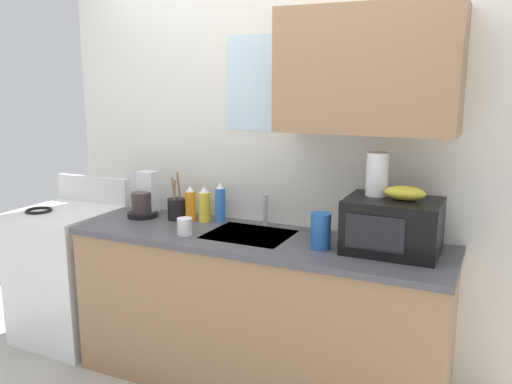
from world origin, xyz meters
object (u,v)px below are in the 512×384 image
coffee_maker (145,200)px  dish_soap_bottle_blue (220,203)px  dish_soap_bottle_orange (190,204)px  stove_range (69,273)px  banana_bunch (405,193)px  mug_white (185,226)px  cereal_canister (321,231)px  microwave (392,226)px  utensil_crock (177,208)px  dish_soap_bottle_yellow (204,205)px  paper_towel_roll (377,174)px

coffee_maker → dish_soap_bottle_blue: size_ratio=1.17×
dish_soap_bottle_orange → stove_range: bearing=-171.3°
banana_bunch → mug_white: banana_bunch is taller
stove_range → cereal_canister: (1.80, -0.05, 0.53)m
coffee_maker → stove_range: bearing=-169.8°
microwave → coffee_maker: (-1.56, 0.06, -0.03)m
coffee_maker → dish_soap_bottle_blue: bearing=10.0°
coffee_maker → mug_white: 0.52m
microwave → dish_soap_bottle_orange: bearing=175.7°
dish_soap_bottle_orange → utensil_crock: bearing=-166.3°
mug_white → microwave: bearing=9.7°
microwave → dish_soap_bottle_yellow: microwave is taller
stove_range → banana_bunch: bearing=1.2°
coffee_maker → dish_soap_bottle_orange: 0.32m
dish_soap_bottle_yellow → dish_soap_bottle_orange: (-0.09, -0.01, -0.00)m
dish_soap_bottle_blue → coffee_maker: bearing=-170.0°
coffee_maker → paper_towel_roll: bearing=-0.3°
microwave → dish_soap_bottle_blue: bearing=172.1°
utensil_crock → banana_bunch: bearing=-2.9°
stove_range → banana_bunch: (2.19, 0.05, 0.75)m
paper_towel_roll → dish_soap_bottle_blue: size_ratio=0.92×
banana_bunch → utensil_crock: (-1.38, 0.07, -0.23)m
banana_bunch → coffee_maker: bearing=177.9°
coffee_maker → dish_soap_bottle_yellow: 0.41m
stove_range → paper_towel_roll: paper_towel_roll is taller
microwave → dish_soap_bottle_yellow: 1.15m
paper_towel_roll → dish_soap_bottle_yellow: (-1.05, 0.06, -0.28)m
dish_soap_bottle_yellow → mug_white: 0.30m
dish_soap_bottle_yellow → dish_soap_bottle_orange: size_ratio=1.00×
coffee_maker → dish_soap_bottle_yellow: (0.41, 0.05, -0.00)m
stove_range → microwave: size_ratio=2.35×
stove_range → microwave: (2.14, 0.04, 0.58)m
coffee_maker → utensil_crock: size_ratio=0.95×
paper_towel_roll → mug_white: bearing=-166.5°
paper_towel_roll → dish_soap_bottle_orange: bearing=177.9°
coffee_maker → utensil_crock: 0.23m
dish_soap_bottle_blue → utensil_crock: (-0.27, -0.08, -0.04)m
paper_towel_roll → mug_white: paper_towel_roll is taller
cereal_canister → mug_white: cereal_canister is taller
paper_towel_roll → mug_white: 1.08m
mug_white → utensil_crock: 0.35m
dish_soap_bottle_orange → utensil_crock: utensil_crock is taller
dish_soap_bottle_orange → cereal_canister: 0.92m
dish_soap_bottle_orange → dish_soap_bottle_blue: bearing=17.1°
stove_range → dish_soap_bottle_orange: (0.90, 0.14, 0.54)m
dish_soap_bottle_blue → dish_soap_bottle_orange: dish_soap_bottle_blue is taller
coffee_maker → dish_soap_bottle_orange: size_ratio=1.30×
stove_range → dish_soap_bottle_orange: size_ratio=5.03×
dish_soap_bottle_orange → microwave: bearing=-4.3°
mug_white → utensil_crock: size_ratio=0.32×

